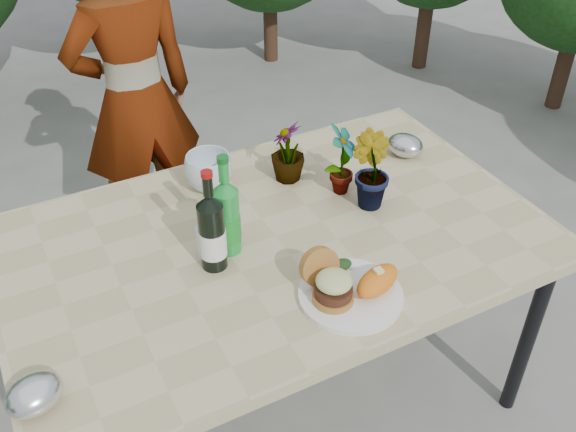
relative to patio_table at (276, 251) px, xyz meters
name	(u,v)px	position (x,y,z in m)	size (l,w,h in m)	color
ground	(278,393)	(0.00, 0.00, -0.69)	(80.00, 80.00, 0.00)	slate
patio_table	(276,251)	(0.00, 0.00, 0.00)	(1.60, 1.00, 0.75)	tan
dinner_plate	(351,295)	(0.06, -0.32, 0.06)	(0.28, 0.28, 0.01)	white
burger_stack	(330,283)	(0.01, -0.30, 0.12)	(0.11, 0.16, 0.11)	#B7722D
sweet_potato	(377,281)	(0.13, -0.34, 0.10)	(0.15, 0.08, 0.06)	orange
grilled_veg	(339,267)	(0.08, -0.23, 0.09)	(0.08, 0.05, 0.03)	olive
wine_bottle	(212,233)	(-0.21, -0.04, 0.17)	(0.08, 0.08, 0.31)	black
sparkling_water	(227,218)	(-0.15, 0.01, 0.17)	(0.08, 0.08, 0.32)	#1A9331
plastic_cup	(209,241)	(-0.20, 0.01, 0.10)	(0.07, 0.07, 0.10)	silver
seedling_left	(342,160)	(0.29, 0.11, 0.18)	(0.13, 0.09, 0.25)	#21501B
seedling_mid	(370,171)	(0.33, 0.02, 0.18)	(0.13, 0.11, 0.24)	#27501B
seedling_right	(288,152)	(0.17, 0.26, 0.16)	(0.12, 0.12, 0.21)	#235A1E
blue_bowl	(209,172)	(-0.08, 0.33, 0.12)	(0.15, 0.15, 0.12)	silver
foil_packet_left	(34,394)	(-0.74, -0.29, 0.10)	(0.13, 0.11, 0.08)	silver
foil_packet_right	(405,145)	(0.61, 0.20, 0.10)	(0.13, 0.11, 0.08)	#B9BCC0
person	(135,100)	(-0.11, 1.08, 0.04)	(0.54, 0.35, 1.47)	#A56F52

